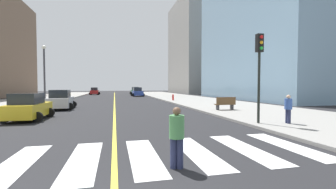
# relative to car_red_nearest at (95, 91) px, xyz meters

# --- Properties ---
(sidewalk_kerb_east) EXTENTS (10.00, 120.00, 0.15)m
(sidewalk_kerb_east) POSITION_rel_car_red_nearest_xyz_m (17.25, -38.65, -0.81)
(sidewalk_kerb_east) COLOR gray
(sidewalk_kerb_east) RESTS_ON ground
(crosswalk_paint) EXTENTS (13.50, 4.00, 0.01)m
(crosswalk_paint) POSITION_rel_car_red_nearest_xyz_m (5.05, -54.65, -0.88)
(crosswalk_paint) COLOR silver
(crosswalk_paint) RESTS_ON ground
(lane_divider_paint) EXTENTS (0.16, 80.00, 0.01)m
(lane_divider_paint) POSITION_rel_car_red_nearest_xyz_m (5.05, -18.65, -0.88)
(lane_divider_paint) COLOR yellow
(lane_divider_paint) RESTS_ON ground
(parking_garage_concrete) EXTENTS (18.00, 24.00, 29.38)m
(parking_garage_concrete) POSITION_rel_car_red_nearest_xyz_m (33.55, 8.13, 13.81)
(parking_garage_concrete) COLOR gray
(parking_garage_concrete) RESTS_ON ground
(car_red_nearest) EXTENTS (2.66, 4.25, 1.90)m
(car_red_nearest) POSITION_rel_car_red_nearest_xyz_m (0.00, 0.00, 0.00)
(car_red_nearest) COLOR red
(car_red_nearest) RESTS_ON ground
(car_yellow_second) EXTENTS (2.54, 4.00, 1.77)m
(car_yellow_second) POSITION_rel_car_red_nearest_xyz_m (-0.44, -45.29, -0.06)
(car_yellow_second) COLOR gold
(car_yellow_second) RESTS_ON ground
(car_green_third) EXTENTS (2.84, 4.52, 2.02)m
(car_green_third) POSITION_rel_car_red_nearest_xyz_m (10.48, -0.74, 0.06)
(car_green_third) COLOR #236B42
(car_green_third) RESTS_ON ground
(car_blue_fourth) EXTENTS (2.84, 4.46, 1.96)m
(car_blue_fourth) POSITION_rel_car_red_nearest_xyz_m (9.98, -11.92, 0.03)
(car_blue_fourth) COLOR #2D479E
(car_blue_fourth) RESTS_ON ground
(car_silver_fifth) EXTENTS (2.74, 4.27, 1.87)m
(car_silver_fifth) POSITION_rel_car_red_nearest_xyz_m (0.01, -38.30, -0.01)
(car_silver_fifth) COLOR #B7B7BC
(car_silver_fifth) RESTS_ON ground
(traffic_light_near_corner) EXTENTS (0.36, 0.41, 4.95)m
(traffic_light_near_corner) POSITION_rel_car_red_nearest_xyz_m (12.90, -50.72, 2.74)
(traffic_light_near_corner) COLOR black
(traffic_light_near_corner) RESTS_ON sidewalk_kerb_east
(park_bench) EXTENTS (1.81, 0.59, 1.12)m
(park_bench) POSITION_rel_car_red_nearest_xyz_m (14.50, -43.75, -0.20)
(park_bench) COLOR brown
(park_bench) RESTS_ON sidewalk_kerb_east
(pedestrian_crossing) EXTENTS (0.41, 0.41, 1.66)m
(pedestrian_crossing) POSITION_rel_car_red_nearest_xyz_m (6.69, -55.96, 0.03)
(pedestrian_crossing) COLOR #232847
(pedestrian_crossing) RESTS_ON ground
(pedestrian_waiting_east) EXTENTS (0.39, 0.39, 1.59)m
(pedestrian_waiting_east) POSITION_rel_car_red_nearest_xyz_m (14.44, -51.17, 0.14)
(pedestrian_waiting_east) COLOR #232847
(pedestrian_waiting_east) RESTS_ON sidewalk_kerb_east
(fire_hydrant) EXTENTS (0.26, 0.26, 0.89)m
(fire_hydrant) POSITION_rel_car_red_nearest_xyz_m (13.43, -29.74, -0.31)
(fire_hydrant) COLOR red
(fire_hydrant) RESTS_ON sidewalk_kerb_east
(street_lamp) EXTENTS (0.44, 0.44, 6.85)m
(street_lamp) POSITION_rel_car_red_nearest_xyz_m (-2.97, -32.44, 3.34)
(street_lamp) COLOR #38383D
(street_lamp) RESTS_ON sidewalk_kerb_west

